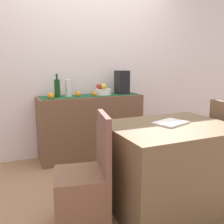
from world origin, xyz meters
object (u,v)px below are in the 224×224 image
at_px(coffee_maker, 122,82).
at_px(ceramic_vase, 68,88).
at_px(chair_near_window, 84,195).
at_px(sideboard_console, 91,126).
at_px(open_book, 170,123).
at_px(dining_table, 170,165).
at_px(wine_bottle, 57,88).
at_px(fruit_bowl, 103,92).

bearing_deg(coffee_maker, ceramic_vase, 180.00).
bearing_deg(ceramic_vase, chair_near_window, -100.73).
relative_size(sideboard_console, open_book, 4.94).
height_order(dining_table, chair_near_window, chair_near_window).
relative_size(wine_bottle, chair_near_window, 0.33).
relative_size(fruit_bowl, coffee_maker, 0.68).
bearing_deg(wine_bottle, ceramic_vase, 0.00).
relative_size(wine_bottle, ceramic_vase, 1.34).
bearing_deg(open_book, wine_bottle, 97.60).
height_order(wine_bottle, ceramic_vase, wine_bottle).
height_order(fruit_bowl, wine_bottle, wine_bottle).
bearing_deg(ceramic_vase, wine_bottle, 180.00).
relative_size(sideboard_console, coffee_maker, 4.25).
bearing_deg(dining_table, ceramic_vase, 110.21).
distance_m(wine_bottle, ceramic_vase, 0.14).
xyz_separation_m(ceramic_vase, chair_near_window, (-0.27, -1.45, -0.69)).
relative_size(sideboard_console, ceramic_vase, 6.24).
bearing_deg(coffee_maker, sideboard_console, 180.00).
bearing_deg(fruit_bowl, wine_bottle, 180.00).
bearing_deg(sideboard_console, dining_table, -80.71).
distance_m(coffee_maker, dining_table, 1.59).
relative_size(dining_table, chair_near_window, 1.20).
xyz_separation_m(coffee_maker, ceramic_vase, (-0.76, 0.00, -0.05)).
bearing_deg(fruit_bowl, dining_table, -87.77).
distance_m(ceramic_vase, chair_near_window, 1.62).
xyz_separation_m(fruit_bowl, wine_bottle, (-0.62, 0.00, 0.07)).
bearing_deg(sideboard_console, coffee_maker, 0.00).
bearing_deg(fruit_bowl, open_book, -86.93).
bearing_deg(wine_bottle, sideboard_console, 0.00).
xyz_separation_m(sideboard_console, coffee_maker, (0.46, 0.00, 0.58)).
height_order(dining_table, open_book, open_book).
distance_m(wine_bottle, dining_table, 1.70).
xyz_separation_m(open_book, chair_near_window, (-0.82, -0.04, -0.48)).
bearing_deg(wine_bottle, chair_near_window, -95.17).
xyz_separation_m(wine_bottle, dining_table, (0.67, -1.44, -0.59)).
xyz_separation_m(sideboard_console, chair_near_window, (-0.57, -1.45, -0.15)).
bearing_deg(coffee_maker, wine_bottle, 180.00).
xyz_separation_m(coffee_maker, dining_table, (-0.23, -1.44, -0.63)).
height_order(sideboard_console, dining_table, sideboard_console).
distance_m(wine_bottle, chair_near_window, 1.61).
xyz_separation_m(fruit_bowl, dining_table, (0.06, -1.44, -0.52)).
bearing_deg(sideboard_console, chair_near_window, -111.48).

